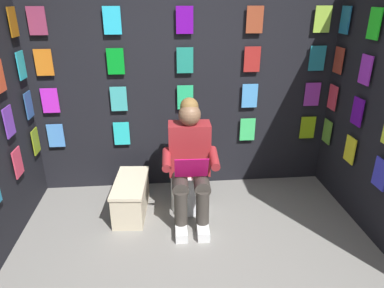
% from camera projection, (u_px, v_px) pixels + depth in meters
% --- Properties ---
extents(display_wall_back, '(3.31, 0.14, 2.22)m').
position_uv_depth(display_wall_back, '(185.00, 90.00, 3.77)').
color(display_wall_back, black).
rests_on(display_wall_back, ground).
extents(display_wall_left, '(0.14, 1.87, 2.22)m').
position_uv_depth(display_wall_left, '(383.00, 114.00, 3.00)').
color(display_wall_left, black).
rests_on(display_wall_left, ground).
extents(toilet, '(0.41, 0.56, 0.77)m').
position_uv_depth(toilet, '(189.00, 176.00, 3.61)').
color(toilet, white).
rests_on(toilet, ground).
extents(person_reading, '(0.53, 0.69, 1.19)m').
position_uv_depth(person_reading, '(190.00, 162.00, 3.30)').
color(person_reading, maroon).
rests_on(person_reading, ground).
extents(comic_longbox_near, '(0.36, 0.69, 0.36)m').
position_uv_depth(comic_longbox_near, '(131.00, 197.00, 3.51)').
color(comic_longbox_near, beige).
rests_on(comic_longbox_near, ground).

